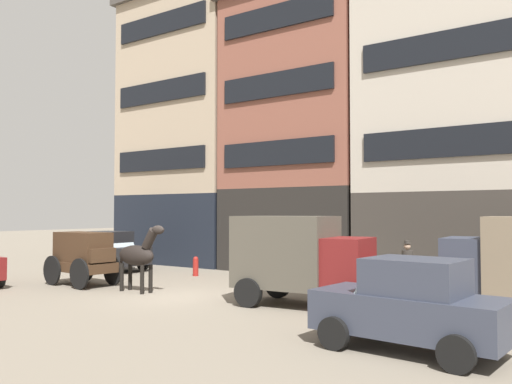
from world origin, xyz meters
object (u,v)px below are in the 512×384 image
Objects in this scene: delivery_truck_far at (304,257)px; sedan_parked_curb at (410,305)px; fire_hydrant_curbside at (196,266)px; cargo_wagon at (83,255)px; draft_horse at (138,255)px; pedestrian_officer at (407,265)px; sedan_dark at (111,251)px.

delivery_truck_far is 1.17× the size of sedan_parked_curb.
fire_hydrant_curbside is (-11.53, 6.84, -0.49)m from sedan_parked_curb.
delivery_truck_far is at bearing 5.74° from cargo_wagon.
draft_horse is (2.95, -0.00, 0.12)m from cargo_wagon.
pedestrian_officer is (-2.36, 6.95, 0.07)m from sedan_parked_curb.
delivery_truck_far is (5.99, 0.90, 0.15)m from draft_horse.
draft_horse is 0.63× the size of sedan_dark.
draft_horse is at bearing -0.07° from cargo_wagon.
fire_hydrant_curbside is at bearing -179.30° from pedestrian_officer.
pedestrian_officer is at bearing 108.76° from sedan_parked_curb.
fire_hydrant_curbside is at bearing 71.12° from cargo_wagon.
sedan_dark is at bearing -176.63° from pedestrian_officer.
sedan_dark is (-6.01, 3.88, -0.36)m from draft_horse.
sedan_parked_curb is at bearing -12.58° from draft_horse.
pedestrian_officer is 2.16× the size of fire_hydrant_curbside.
draft_horse reaches higher than cargo_wagon.
delivery_truck_far is 5.40× the size of fire_hydrant_curbside.
sedan_dark is 2.09× the size of pedestrian_officer.
draft_horse is 1.31× the size of pedestrian_officer.
sedan_parked_curb is (13.10, -2.27, -0.23)m from cargo_wagon.
sedan_parked_curb is at bearing -37.27° from delivery_truck_far.
pedestrian_officer is at bearing 3.37° from sedan_dark.
delivery_truck_far is at bearing 8.57° from draft_horse.
cargo_wagon is 3.62× the size of fire_hydrant_curbside.
draft_horse reaches higher than sedan_dark.
pedestrian_officer is (13.80, 0.81, 0.07)m from sedan_dark.
cargo_wagon is 1.28× the size of draft_horse.
cargo_wagon reaches higher than sedan_parked_curb.
fire_hydrant_curbside is (1.56, 4.57, -0.72)m from cargo_wagon.
sedan_dark is 0.98× the size of sedan_parked_curb.
sedan_parked_curb is (10.15, -2.26, -0.36)m from draft_horse.
draft_horse is at bearing -148.95° from pedestrian_officer.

